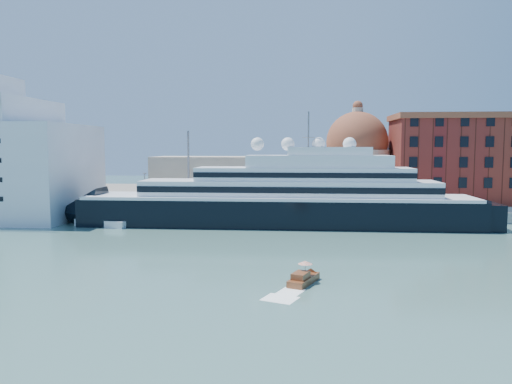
{
  "coord_description": "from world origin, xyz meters",
  "views": [
    {
      "loc": [
        5.83,
        -82.69,
        16.82
      ],
      "look_at": [
        -2.74,
        18.0,
        7.61
      ],
      "focal_mm": 35.0,
      "sensor_mm": 36.0,
      "label": 1
    }
  ],
  "objects": [
    {
      "name": "lamp_posts",
      "position": [
        -12.67,
        32.27,
        9.84
      ],
      "size": [
        120.8,
        2.4,
        18.0
      ],
      "color": "slate",
      "rests_on": "quay"
    },
    {
      "name": "land",
      "position": [
        0.0,
        75.0,
        1.0
      ],
      "size": [
        260.0,
        72.0,
        2.0
      ],
      "primitive_type": "cube",
      "color": "slate",
      "rests_on": "ground"
    },
    {
      "name": "quay",
      "position": [
        0.0,
        34.0,
        1.25
      ],
      "size": [
        180.0,
        10.0,
        2.5
      ],
      "primitive_type": "cube",
      "color": "gray",
      "rests_on": "ground"
    },
    {
      "name": "water_taxi",
      "position": [
        6.52,
        -22.37,
        0.69
      ],
      "size": [
        4.16,
        6.37,
        2.88
      ],
      "rotation": [
        0.0,
        0.0,
        -0.39
      ],
      "color": "brown",
      "rests_on": "ground"
    },
    {
      "name": "ground",
      "position": [
        0.0,
        0.0,
        0.0
      ],
      "size": [
        400.0,
        400.0,
        0.0
      ],
      "primitive_type": "plane",
      "color": "#38615F",
      "rests_on": "ground"
    },
    {
      "name": "quay_fence",
      "position": [
        0.0,
        29.5,
        3.1
      ],
      "size": [
        180.0,
        0.1,
        1.2
      ],
      "primitive_type": "cube",
      "color": "slate",
      "rests_on": "quay"
    },
    {
      "name": "service_barge",
      "position": [
        -35.02,
        18.94,
        0.8
      ],
      "size": [
        12.99,
        7.58,
        2.77
      ],
      "rotation": [
        0.0,
        0.0,
        -0.3
      ],
      "color": "white",
      "rests_on": "ground"
    },
    {
      "name": "church",
      "position": [
        6.39,
        57.72,
        10.91
      ],
      "size": [
        66.0,
        18.0,
        25.5
      ],
      "color": "beige",
      "rests_on": "land"
    },
    {
      "name": "superyacht",
      "position": [
        -1.14,
        23.0,
        4.87
      ],
      "size": [
        94.34,
        13.08,
        28.19
      ],
      "color": "black",
      "rests_on": "ground"
    },
    {
      "name": "warehouse",
      "position": [
        52.0,
        52.0,
        13.79
      ],
      "size": [
        43.0,
        19.0,
        23.25
      ],
      "color": "maroon",
      "rests_on": "land"
    }
  ]
}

